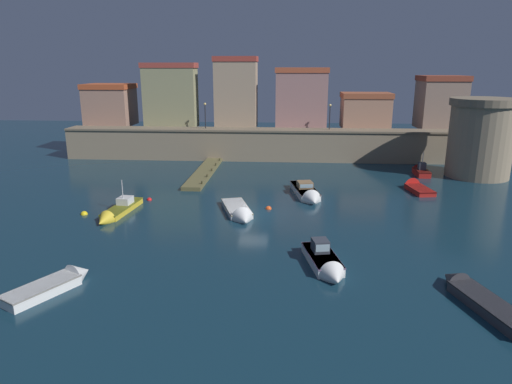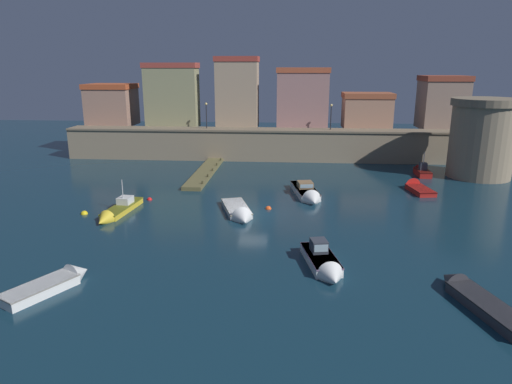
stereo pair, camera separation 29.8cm
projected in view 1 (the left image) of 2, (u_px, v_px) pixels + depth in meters
ground_plane at (253, 214)px, 39.43m from camera, size 132.21×132.21×0.00m
quay_wall at (267, 144)px, 61.63m from camera, size 54.03×3.54×4.15m
old_town_backdrop at (267, 100)px, 63.89m from camera, size 52.57×5.79×9.59m
fortress_tower at (481, 138)px, 51.54m from camera, size 7.40×7.40×8.82m
pier_dock at (204, 173)px, 53.70m from camera, size 2.01×15.27×0.70m
quay_lamp_0 at (205, 111)px, 61.06m from camera, size 0.32×0.32×3.39m
quay_lamp_1 at (330, 113)px, 59.93m from camera, size 0.32×0.32×3.32m
moored_boat_0 at (56, 283)px, 26.07m from camera, size 3.82×5.30×1.47m
moored_boat_1 at (415, 187)px, 46.96m from camera, size 2.42×4.93×1.63m
moored_boat_2 at (326, 263)px, 28.51m from camera, size 2.74×5.87×1.91m
moored_boat_3 at (477, 297)px, 24.57m from camera, size 3.31×6.91×1.45m
moored_boat_4 at (420, 171)px, 53.63m from camera, size 1.42×4.15×3.04m
moored_boat_5 at (307, 193)px, 44.29m from camera, size 3.13×7.48×1.82m
moored_boat_6 at (240, 213)px, 38.68m from camera, size 3.68×6.74×1.78m
moored_boat_7 at (117, 211)px, 38.94m from camera, size 2.08×7.02×3.17m
mooring_buoy_0 at (269, 209)px, 40.72m from camera, size 0.53×0.53×0.53m
mooring_buoy_1 at (149, 200)px, 43.40m from camera, size 0.48×0.48×0.48m
mooring_buoy_2 at (84, 214)px, 39.19m from camera, size 0.59×0.59×0.59m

